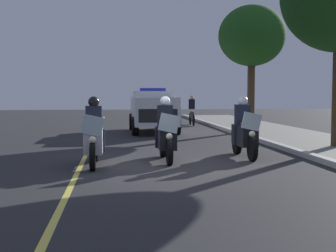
{
  "coord_description": "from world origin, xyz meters",
  "views": [
    {
      "loc": [
        11.13,
        -1.43,
        1.78
      ],
      "look_at": [
        -1.09,
        0.0,
        0.9
      ],
      "focal_mm": 48.15,
      "sensor_mm": 36.0,
      "label": 1
    }
  ],
  "objects_px": {
    "police_suv": "(153,109)",
    "tree_far_back": "(252,37)",
    "police_motorcycle_lead_left": "(94,138)",
    "cyclist_background": "(192,110)",
    "police_motorcycle_lead_right": "(166,135)",
    "police_motorcycle_trailing": "(244,132)"
  },
  "relations": [
    {
      "from": "police_suv",
      "to": "cyclist_background",
      "type": "relative_size",
      "value": 2.79
    },
    {
      "from": "police_motorcycle_lead_right",
      "to": "police_motorcycle_trailing",
      "type": "relative_size",
      "value": 1.0
    },
    {
      "from": "tree_far_back",
      "to": "cyclist_background",
      "type": "bearing_deg",
      "value": -154.67
    },
    {
      "from": "police_motorcycle_lead_left",
      "to": "police_suv",
      "type": "distance_m",
      "value": 9.94
    },
    {
      "from": "police_motorcycle_lead_left",
      "to": "police_motorcycle_trailing",
      "type": "distance_m",
      "value": 4.26
    },
    {
      "from": "police_motorcycle_trailing",
      "to": "police_motorcycle_lead_right",
      "type": "bearing_deg",
      "value": -79.24
    },
    {
      "from": "police_motorcycle_lead_right",
      "to": "police_suv",
      "type": "height_order",
      "value": "police_suv"
    },
    {
      "from": "police_motorcycle_lead_left",
      "to": "cyclist_background",
      "type": "height_order",
      "value": "police_motorcycle_lead_left"
    },
    {
      "from": "cyclist_background",
      "to": "tree_far_back",
      "type": "xyz_separation_m",
      "value": [
        4.4,
        2.08,
        3.61
      ]
    },
    {
      "from": "police_suv",
      "to": "cyclist_background",
      "type": "distance_m",
      "value": 4.93
    },
    {
      "from": "police_motorcycle_lead_left",
      "to": "police_motorcycle_lead_right",
      "type": "xyz_separation_m",
      "value": [
        -0.61,
        1.86,
        0.0
      ]
    },
    {
      "from": "tree_far_back",
      "to": "police_suv",
      "type": "bearing_deg",
      "value": -92.26
    },
    {
      "from": "police_motorcycle_trailing",
      "to": "police_motorcycle_lead_left",
      "type": "bearing_deg",
      "value": -75.85
    },
    {
      "from": "tree_far_back",
      "to": "police_motorcycle_lead_left",
      "type": "bearing_deg",
      "value": -36.08
    },
    {
      "from": "police_motorcycle_lead_left",
      "to": "police_suv",
      "type": "height_order",
      "value": "police_suv"
    },
    {
      "from": "police_motorcycle_trailing",
      "to": "cyclist_background",
      "type": "height_order",
      "value": "police_motorcycle_trailing"
    },
    {
      "from": "police_motorcycle_lead_right",
      "to": "police_suv",
      "type": "xyz_separation_m",
      "value": [
        -9.06,
        0.41,
        0.37
      ]
    },
    {
      "from": "police_motorcycle_trailing",
      "to": "cyclist_background",
      "type": "bearing_deg",
      "value": 176.87
    },
    {
      "from": "police_suv",
      "to": "police_motorcycle_lead_right",
      "type": "bearing_deg",
      "value": -2.59
    },
    {
      "from": "police_motorcycle_lead_left",
      "to": "police_motorcycle_trailing",
      "type": "bearing_deg",
      "value": 104.15
    },
    {
      "from": "police_suv",
      "to": "tree_far_back",
      "type": "relative_size",
      "value": 0.85
    },
    {
      "from": "police_motorcycle_trailing",
      "to": "tree_far_back",
      "type": "bearing_deg",
      "value": 161.75
    }
  ]
}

